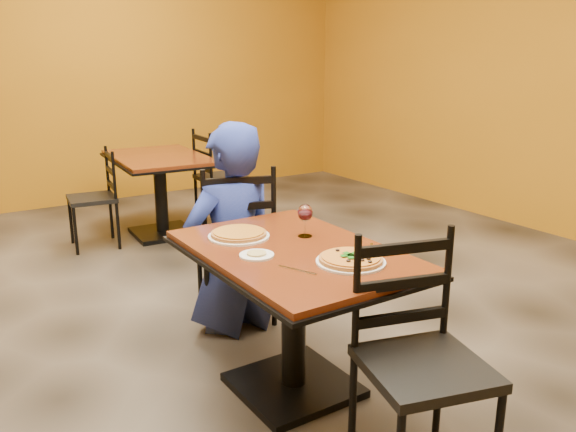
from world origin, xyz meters
TOP-DOWN VIEW (x-y plane):
  - floor at (0.00, 0.00)m, footprint 7.00×8.00m
  - wall_back at (0.00, 4.00)m, footprint 7.00×0.01m
  - table_main at (0.00, -0.50)m, footprint 0.83×1.23m
  - table_second at (0.42, 2.35)m, footprint 0.88×1.24m
  - chair_main_near at (0.06, -1.31)m, footprint 0.55×0.55m
  - chair_main_far at (0.17, 0.43)m, footprint 0.58×0.58m
  - chair_second_left at (-0.20, 2.35)m, footprint 0.43×0.43m
  - chair_second_right at (1.05, 2.35)m, footprint 0.43×0.43m
  - diner at (0.09, 0.32)m, footprint 0.65×0.45m
  - plate_main at (0.10, -0.80)m, footprint 0.31×0.31m
  - pizza_main at (0.10, -0.80)m, footprint 0.28×0.28m
  - plate_far at (-0.13, -0.20)m, footprint 0.31×0.31m
  - pizza_far at (-0.13, -0.20)m, footprint 0.28×0.28m
  - side_plate at (-0.20, -0.49)m, footprint 0.16×0.16m
  - dip at (-0.20, -0.49)m, footprint 0.09×0.09m
  - wine_glass at (0.16, -0.37)m, footprint 0.08×0.08m
  - fork at (-0.15, -0.75)m, footprint 0.09×0.18m
  - knife at (0.29, -0.72)m, footprint 0.15×0.17m

SIDE VIEW (x-z plane):
  - floor at x=0.00m, z-range -0.01..0.01m
  - chair_second_left at x=-0.20m, z-range 0.00..0.85m
  - chair_second_right at x=1.05m, z-range 0.00..0.94m
  - chair_main_near at x=0.06m, z-range 0.00..0.98m
  - chair_main_far at x=0.17m, z-range 0.00..1.01m
  - table_second at x=0.42m, z-range 0.18..0.93m
  - table_main at x=0.00m, z-range 0.18..0.93m
  - diner at x=0.09m, z-range 0.00..1.27m
  - fork at x=-0.15m, z-range 0.75..0.75m
  - knife at x=0.29m, z-range 0.75..0.75m
  - plate_main at x=0.10m, z-range 0.75..0.76m
  - plate_far at x=-0.13m, z-range 0.75..0.76m
  - side_plate at x=-0.20m, z-range 0.75..0.76m
  - dip at x=-0.20m, z-range 0.76..0.77m
  - pizza_main at x=0.10m, z-range 0.76..0.78m
  - pizza_far at x=-0.13m, z-range 0.76..0.78m
  - wine_glass at x=0.16m, z-range 0.75..0.93m
  - wall_back at x=0.00m, z-range 0.00..3.00m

